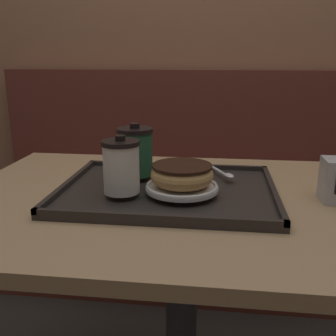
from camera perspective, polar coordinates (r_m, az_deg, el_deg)
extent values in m
cube|color=#9E6B4C|center=(1.97, 5.30, 19.93)|extent=(8.00, 0.05, 2.40)
cube|color=brown|center=(1.90, 0.83, -10.14)|extent=(1.69, 0.44, 0.45)
cube|color=brown|center=(1.92, 1.49, 5.84)|extent=(1.69, 0.08, 0.55)
cube|color=tan|center=(0.93, 2.11, -5.03)|extent=(1.08, 0.74, 0.03)
cylinder|color=#333338|center=(1.12, 1.90, -23.18)|extent=(0.08, 0.08, 0.71)
cube|color=#282321|center=(0.94, 0.00, -3.41)|extent=(0.50, 0.38, 0.01)
cube|color=#282321|center=(0.76, -1.76, -7.16)|extent=(0.50, 0.01, 0.01)
cube|color=#282321|center=(1.11, 1.20, 0.33)|extent=(0.50, 0.01, 0.01)
cube|color=#282321|center=(0.99, -14.18, -2.07)|extent=(0.01, 0.38, 0.01)
cube|color=#282321|center=(0.94, 15.06, -3.22)|extent=(0.01, 0.38, 0.01)
cylinder|color=white|center=(0.87, -6.80, -0.12)|extent=(0.08, 0.08, 0.11)
cylinder|color=black|center=(0.86, -6.93, 3.66)|extent=(0.08, 0.08, 0.01)
cylinder|color=black|center=(0.85, -6.95, 4.35)|extent=(0.02, 0.02, 0.01)
cylinder|color=#235638|center=(1.00, -4.76, 2.11)|extent=(0.09, 0.09, 0.11)
cylinder|color=black|center=(0.99, -4.84, 5.50)|extent=(0.09, 0.09, 0.01)
cylinder|color=black|center=(0.98, -4.86, 6.13)|extent=(0.02, 0.02, 0.01)
cylinder|color=white|center=(0.89, 2.25, -2.95)|extent=(0.17, 0.17, 0.01)
torus|color=white|center=(0.89, 2.26, -2.58)|extent=(0.16, 0.16, 0.01)
torus|color=tan|center=(0.88, 2.28, -1.04)|extent=(0.14, 0.14, 0.04)
cylinder|color=black|center=(0.88, 2.29, 0.35)|extent=(0.14, 0.14, 0.00)
ellipsoid|color=silver|center=(0.99, 8.84, -1.12)|extent=(0.04, 0.04, 0.01)
cube|color=silver|center=(1.06, 6.94, -0.15)|extent=(0.06, 0.11, 0.00)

